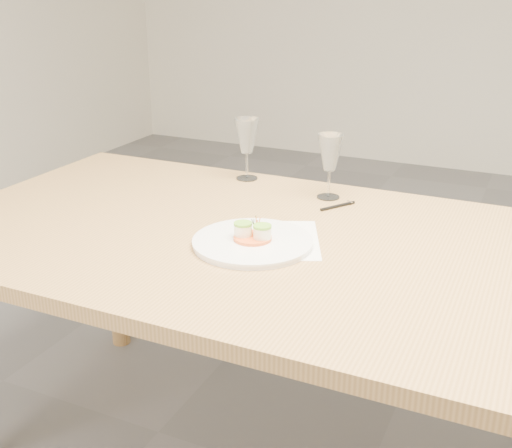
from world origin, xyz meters
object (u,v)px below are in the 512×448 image
at_px(wine_glass_0, 247,137).
at_px(wine_glass_1, 330,154).
at_px(recipe_sheet, 278,239).
at_px(ballpoint_pen, 338,206).
at_px(dinner_plate, 253,241).
at_px(dining_table, 375,281).

height_order(wine_glass_0, wine_glass_1, wine_glass_0).
height_order(recipe_sheet, ballpoint_pen, ballpoint_pen).
xyz_separation_m(dinner_plate, wine_glass_0, (-0.25, 0.50, 0.13)).
xyz_separation_m(ballpoint_pen, wine_glass_1, (-0.05, 0.07, 0.13)).
height_order(ballpoint_pen, wine_glass_0, wine_glass_0).
distance_m(ballpoint_pen, wine_glass_0, 0.41).
relative_size(dinner_plate, wine_glass_1, 1.55).
xyz_separation_m(dining_table, dinner_plate, (-0.30, -0.07, 0.08)).
distance_m(dining_table, wine_glass_0, 0.73).
bearing_deg(recipe_sheet, wine_glass_0, 100.26).
xyz_separation_m(dining_table, ballpoint_pen, (-0.19, 0.29, 0.07)).
relative_size(dining_table, dinner_plate, 7.99).
relative_size(dinner_plate, recipe_sheet, 0.94).
relative_size(ballpoint_pen, wine_glass_1, 0.56).
height_order(dinner_plate, ballpoint_pen, dinner_plate).
distance_m(dining_table, wine_glass_1, 0.48).
height_order(dinner_plate, wine_glass_1, wine_glass_1).
bearing_deg(dining_table, ballpoint_pen, 123.54).
relative_size(recipe_sheet, ballpoint_pen, 2.96).
bearing_deg(dining_table, dinner_plate, -166.72).
height_order(recipe_sheet, wine_glass_1, wine_glass_1).
xyz_separation_m(ballpoint_pen, wine_glass_0, (-0.36, 0.14, 0.14)).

